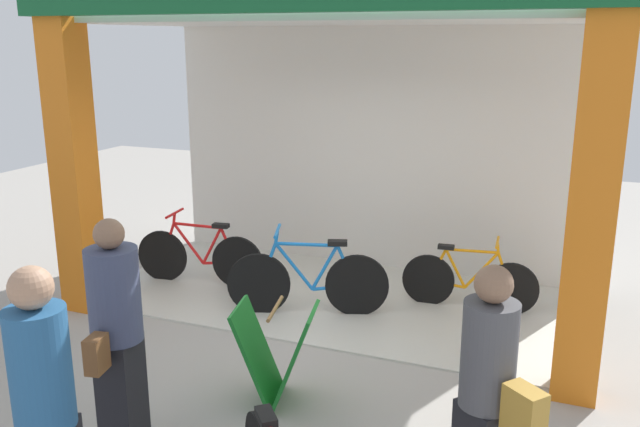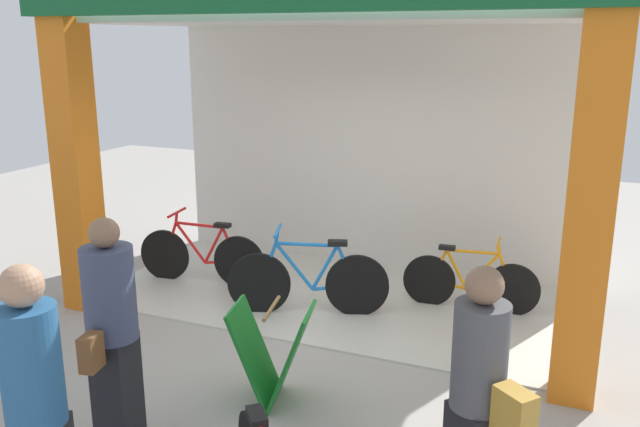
{
  "view_description": "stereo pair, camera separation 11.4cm",
  "coord_description": "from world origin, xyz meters",
  "px_view_note": "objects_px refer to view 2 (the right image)",
  "views": [
    {
      "loc": [
        2.43,
        -5.41,
        2.87
      ],
      "look_at": [
        0.0,
        0.63,
        1.15
      ],
      "focal_mm": 37.56,
      "sensor_mm": 36.0,
      "label": 1
    },
    {
      "loc": [
        2.54,
        -5.36,
        2.87
      ],
      "look_at": [
        0.0,
        0.63,
        1.15
      ],
      "focal_mm": 37.56,
      "sensor_mm": 36.0,
      "label": 2
    }
  ],
  "objects_px": {
    "bicycle_inside_1": "(202,256)",
    "pedestrian_3": "(479,403)",
    "bicycle_inside_0": "(470,282)",
    "bicycle_inside_2": "(308,281)",
    "pedestrian_0": "(37,417)",
    "sandwich_board_sign": "(273,355)",
    "pedestrian_1": "(112,333)"
  },
  "relations": [
    {
      "from": "bicycle_inside_1",
      "to": "pedestrian_3",
      "type": "relative_size",
      "value": 0.95
    },
    {
      "from": "bicycle_inside_0",
      "to": "bicycle_inside_2",
      "type": "xyz_separation_m",
      "value": [
        -1.55,
        -0.79,
        0.06
      ]
    },
    {
      "from": "bicycle_inside_2",
      "to": "bicycle_inside_1",
      "type": "bearing_deg",
      "value": 166.98
    },
    {
      "from": "pedestrian_0",
      "to": "sandwich_board_sign",
      "type": "bearing_deg",
      "value": 79.81
    },
    {
      "from": "bicycle_inside_1",
      "to": "sandwich_board_sign",
      "type": "xyz_separation_m",
      "value": [
        2.0,
        -2.08,
        0.06
      ]
    },
    {
      "from": "bicycle_inside_0",
      "to": "pedestrian_0",
      "type": "relative_size",
      "value": 0.82
    },
    {
      "from": "sandwich_board_sign",
      "to": "pedestrian_0",
      "type": "xyz_separation_m",
      "value": [
        -0.36,
        -2.03,
        0.5
      ]
    },
    {
      "from": "bicycle_inside_0",
      "to": "pedestrian_0",
      "type": "height_order",
      "value": "pedestrian_0"
    },
    {
      "from": "bicycle_inside_2",
      "to": "pedestrian_1",
      "type": "height_order",
      "value": "pedestrian_1"
    },
    {
      "from": "bicycle_inside_1",
      "to": "pedestrian_0",
      "type": "xyz_separation_m",
      "value": [
        1.64,
        -4.11,
        0.56
      ]
    },
    {
      "from": "bicycle_inside_1",
      "to": "pedestrian_1",
      "type": "bearing_deg",
      "value": -67.56
    },
    {
      "from": "bicycle_inside_2",
      "to": "pedestrian_0",
      "type": "bearing_deg",
      "value": -88.71
    },
    {
      "from": "bicycle_inside_0",
      "to": "sandwich_board_sign",
      "type": "bearing_deg",
      "value": -113.7
    },
    {
      "from": "sandwich_board_sign",
      "to": "pedestrian_1",
      "type": "bearing_deg",
      "value": -126.94
    },
    {
      "from": "pedestrian_1",
      "to": "bicycle_inside_0",
      "type": "bearing_deg",
      "value": 62.22
    },
    {
      "from": "bicycle_inside_0",
      "to": "pedestrian_1",
      "type": "distance_m",
      "value": 3.99
    },
    {
      "from": "bicycle_inside_0",
      "to": "bicycle_inside_1",
      "type": "xyz_separation_m",
      "value": [
        -3.1,
        -0.43,
        0.03
      ]
    },
    {
      "from": "bicycle_inside_2",
      "to": "pedestrian_1",
      "type": "relative_size",
      "value": 0.95
    },
    {
      "from": "bicycle_inside_0",
      "to": "bicycle_inside_1",
      "type": "relative_size",
      "value": 0.92
    },
    {
      "from": "bicycle_inside_1",
      "to": "sandwich_board_sign",
      "type": "relative_size",
      "value": 1.91
    },
    {
      "from": "bicycle_inside_0",
      "to": "pedestrian_0",
      "type": "bearing_deg",
      "value": -107.91
    },
    {
      "from": "bicycle_inside_2",
      "to": "sandwich_board_sign",
      "type": "relative_size",
      "value": 1.96
    },
    {
      "from": "bicycle_inside_1",
      "to": "sandwich_board_sign",
      "type": "bearing_deg",
      "value": -46.1
    },
    {
      "from": "bicycle_inside_2",
      "to": "sandwich_board_sign",
      "type": "distance_m",
      "value": 1.78
    },
    {
      "from": "bicycle_inside_0",
      "to": "sandwich_board_sign",
      "type": "distance_m",
      "value": 2.74
    },
    {
      "from": "pedestrian_0",
      "to": "pedestrian_1",
      "type": "bearing_deg",
      "value": 109.68
    },
    {
      "from": "bicycle_inside_0",
      "to": "pedestrian_3",
      "type": "distance_m",
      "value": 3.49
    },
    {
      "from": "bicycle_inside_2",
      "to": "bicycle_inside_0",
      "type": "bearing_deg",
      "value": 26.96
    },
    {
      "from": "bicycle_inside_1",
      "to": "pedestrian_3",
      "type": "height_order",
      "value": "pedestrian_3"
    },
    {
      "from": "bicycle_inside_1",
      "to": "pedestrian_3",
      "type": "xyz_separation_m",
      "value": [
        3.76,
        -2.95,
        0.51
      ]
    },
    {
      "from": "bicycle_inside_1",
      "to": "pedestrian_1",
      "type": "relative_size",
      "value": 0.93
    },
    {
      "from": "sandwich_board_sign",
      "to": "pedestrian_1",
      "type": "distance_m",
      "value": 1.32
    }
  ]
}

